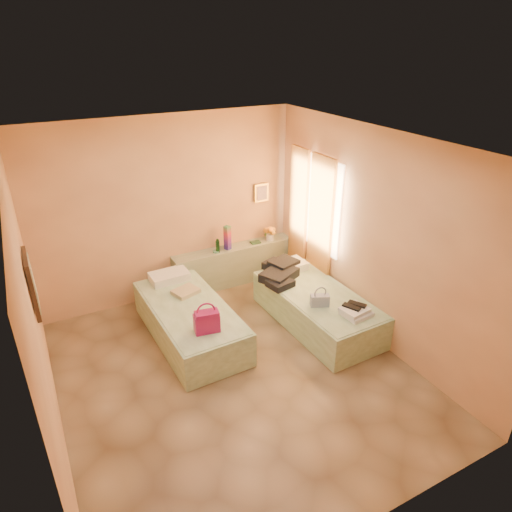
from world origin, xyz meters
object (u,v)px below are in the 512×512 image
Objects in this scene: water_bottle at (218,246)px; blue_handbag at (320,300)px; flower_vase at (270,232)px; magenta_handbag at (207,321)px; green_book at (255,242)px; towel_stack at (357,312)px; bed_left at (190,321)px; bed_right at (317,308)px; headboard_ledge at (234,265)px.

water_bottle is 0.88× the size of blue_handbag.
flower_vase reaches higher than magenta_handbag.
green_book reaches higher than towel_stack.
bed_left is 1.47m from water_bottle.
water_bottle reaches higher than magenta_handbag.
bed_right is 0.76m from towel_stack.
bed_left is 1.80m from bed_right.
blue_handbag reaches higher than bed_right.
flower_vase is 1.92m from blue_handbag.
magenta_handbag is at bearing -117.76° from water_bottle.
magenta_handbag is at bearing -137.21° from flower_vase.
headboard_ledge is 0.52m from green_book.
water_bottle is at bearing 71.70° from magenta_handbag.
blue_handbag is at bearing -70.54° from water_bottle.
headboard_ledge is 1.97m from blue_handbag.
green_book is 0.64× the size of blue_handbag.
bed_left is 1.78m from blue_handbag.
headboard_ledge is 2.43m from towel_stack.
headboard_ledge is 5.86× the size of towel_stack.
headboard_ledge is 12.84× the size of green_book.
bed_left is 1.96m from green_book.
headboard_ledge is 8.26× the size of blue_handbag.
bed_left is at bearing 175.86° from blue_handbag.
flower_vase reaches higher than towel_stack.
blue_handbag is (1.55, -0.17, -0.06)m from magenta_handbag.
blue_handbag is (1.55, -0.82, 0.33)m from bed_left.
bed_right is 5.71× the size of towel_stack.
bed_right is 1.86m from water_bottle.
magenta_handbag reaches higher than green_book.
magenta_handbag is (-1.58, -1.73, -0.02)m from green_book.
bed_left is at bearing 160.81° from bed_right.
blue_handbag is at bearing -99.15° from flower_vase.
headboard_ledge is at bearing 105.95° from bed_right.
green_book is 0.53× the size of magenta_handbag.
blue_handbag is (-0.17, -0.28, 0.33)m from bed_right.
headboard_ledge is at bearing 176.69° from flower_vase.
water_bottle is at bearing 133.09° from blue_handbag.
towel_stack reaches higher than bed_right.
magenta_handbag is 1.93m from towel_stack.
magenta_handbag is at bearing -162.59° from blue_handbag.
green_book is 0.56× the size of flower_vase.
headboard_ledge is at bearing 124.16° from blue_handbag.
flower_vase is (0.27, -0.01, 0.13)m from green_book.
green_book reaches higher than bed_left.
green_book is (1.58, 1.08, 0.41)m from bed_left.
water_bottle is at bearing -178.71° from flower_vase.
bed_right is 0.46m from blue_handbag.
blue_handbag is (0.36, -1.92, 0.25)m from headboard_ledge.
flower_vase is at bearing 83.43° from bed_right.
water_bottle is 1.98m from blue_handbag.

